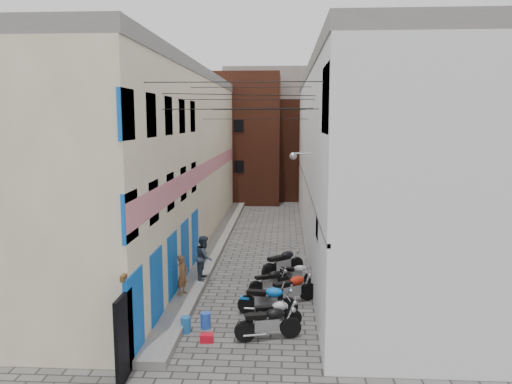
% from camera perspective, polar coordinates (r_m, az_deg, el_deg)
% --- Properties ---
extents(ground, '(90.00, 90.00, 0.00)m').
position_cam_1_polar(ground, '(13.68, -3.36, -19.98)').
color(ground, '#504E4C').
rests_on(ground, ground).
extents(plinth, '(0.90, 26.00, 0.25)m').
position_cam_1_polar(plinth, '(25.99, -4.50, -5.88)').
color(plinth, slate).
rests_on(plinth, ground).
extents(building_left, '(5.10, 27.00, 9.00)m').
position_cam_1_polar(building_left, '(25.81, -11.09, 3.74)').
color(building_left, '#C7B896').
rests_on(building_left, ground).
extents(building_right, '(5.94, 26.00, 9.00)m').
position_cam_1_polar(building_right, '(25.28, 11.45, 3.66)').
color(building_right, white).
rests_on(building_right, ground).
extents(building_far_brick_left, '(6.00, 6.00, 10.00)m').
position_cam_1_polar(building_far_brick_left, '(40.14, -1.56, 6.18)').
color(building_far_brick_left, brown).
rests_on(building_far_brick_left, ground).
extents(building_far_brick_right, '(5.00, 6.00, 8.00)m').
position_cam_1_polar(building_far_brick_right, '(42.06, 5.51, 4.88)').
color(building_far_brick_right, brown).
rests_on(building_far_brick_right, ground).
extents(building_far_concrete, '(8.00, 5.00, 11.00)m').
position_cam_1_polar(building_far_concrete, '(45.99, 1.59, 7.07)').
color(building_far_concrete, slate).
rests_on(building_far_concrete, ground).
extents(far_shopfront, '(2.00, 0.30, 2.40)m').
position_cam_1_polar(far_shopfront, '(37.56, 1.13, 0.21)').
color(far_shopfront, black).
rests_on(far_shopfront, ground).
extents(overhead_wires, '(5.80, 13.02, 1.32)m').
position_cam_1_polar(overhead_wires, '(19.67, -0.88, 10.18)').
color(overhead_wires, black).
rests_on(overhead_wires, ground).
extents(motorcycle_a, '(2.11, 1.12, 1.17)m').
position_cam_1_polar(motorcycle_a, '(15.20, 1.39, -14.52)').
color(motorcycle_a, black).
rests_on(motorcycle_a, ground).
extents(motorcycle_b, '(1.86, 0.98, 1.03)m').
position_cam_1_polar(motorcycle_b, '(16.02, 2.08, -13.56)').
color(motorcycle_b, '#B8B9BD').
rests_on(motorcycle_b, ground).
extents(motorcycle_c, '(2.09, 0.85, 1.18)m').
position_cam_1_polar(motorcycle_c, '(16.96, 1.35, -12.02)').
color(motorcycle_c, blue).
rests_on(motorcycle_c, ground).
extents(motorcycle_d, '(2.10, 1.71, 1.21)m').
position_cam_1_polar(motorcycle_d, '(17.94, 4.10, -10.84)').
color(motorcycle_d, '#A61D0B').
rests_on(motorcycle_d, ground).
extents(motorcycle_e, '(1.78, 1.33, 1.01)m').
position_cam_1_polar(motorcycle_e, '(19.02, 1.61, -10.01)').
color(motorcycle_e, black).
rests_on(motorcycle_e, ground).
extents(motorcycle_f, '(1.78, 0.69, 1.01)m').
position_cam_1_polar(motorcycle_f, '(19.90, 4.53, -9.21)').
color(motorcycle_f, '#9C9BA0').
rests_on(motorcycle_f, ground).
extents(motorcycle_g, '(2.09, 1.96, 1.26)m').
position_cam_1_polar(motorcycle_g, '(20.94, 3.11, -7.93)').
color(motorcycle_g, black).
rests_on(motorcycle_g, ground).
extents(person_a, '(0.50, 0.61, 1.43)m').
position_cam_1_polar(person_a, '(18.28, -8.41, -9.34)').
color(person_a, brown).
rests_on(person_a, plinth).
extents(person_b, '(0.66, 0.84, 1.73)m').
position_cam_1_polar(person_b, '(19.87, -5.94, -7.42)').
color(person_b, '#2E3845').
rests_on(person_b, plinth).
extents(water_jug_near, '(0.36, 0.36, 0.49)m').
position_cam_1_polar(water_jug_near, '(15.95, -8.04, -14.79)').
color(water_jug_near, '#2263AA').
rests_on(water_jug_near, ground).
extents(water_jug_far, '(0.41, 0.41, 0.50)m').
position_cam_1_polar(water_jug_far, '(16.18, -5.79, -14.40)').
color(water_jug_far, blue).
rests_on(water_jug_far, ground).
extents(red_crate, '(0.40, 0.31, 0.24)m').
position_cam_1_polar(red_crate, '(15.32, -5.64, -16.27)').
color(red_crate, red).
rests_on(red_crate, ground).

